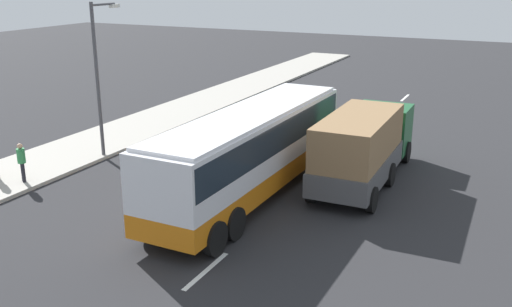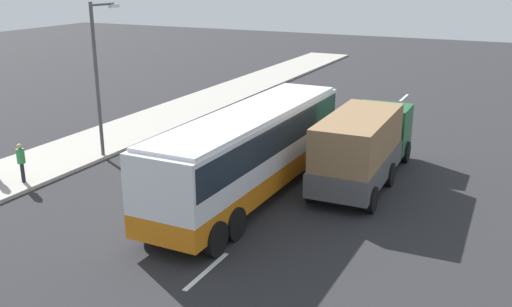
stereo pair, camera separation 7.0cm
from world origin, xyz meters
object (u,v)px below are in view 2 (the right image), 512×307
Objects in this scene: cargo_truck at (364,143)px; pedestrian_at_crossing at (21,160)px; coach_bus at (251,144)px; street_lamp at (99,69)px.

cargo_truck is 5.07× the size of pedestrian_at_crossing.
coach_bus is 9.35m from pedestrian_at_crossing.
pedestrian_at_crossing is (-2.93, 8.82, -1.02)m from coach_bus.
pedestrian_at_crossing is 5.39m from street_lamp.
coach_bus is at bearing 135.13° from cargo_truck.
coach_bus is 1.74× the size of street_lamp.
cargo_truck is 13.77m from pedestrian_at_crossing.
street_lamp reaches higher than coach_bus.
coach_bus is 4.86m from cargo_truck.
street_lamp reaches higher than pedestrian_at_crossing.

